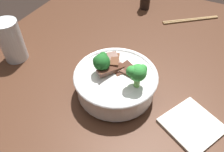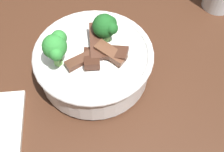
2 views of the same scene
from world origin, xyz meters
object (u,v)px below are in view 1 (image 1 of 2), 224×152
at_px(folded_napkin, 192,125).
at_px(drinking_glass, 12,43).
at_px(rice_bowl, 116,80).
at_px(chopsticks_pair, 191,20).

bearing_deg(folded_napkin, drinking_glass, 89.92).
bearing_deg(drinking_glass, rice_bowl, -88.13).
xyz_separation_m(rice_bowl, folded_napkin, (-0.01, -0.21, -0.04)).
height_order(chopsticks_pair, folded_napkin, folded_napkin).
distance_m(rice_bowl, chopsticks_pair, 0.47).
height_order(drinking_glass, chopsticks_pair, drinking_glass).
bearing_deg(drinking_glass, chopsticks_pair, -43.02).
bearing_deg(rice_bowl, chopsticks_pair, -11.77).
bearing_deg(chopsticks_pair, folded_napkin, -166.39).
height_order(drinking_glass, folded_napkin, drinking_glass).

